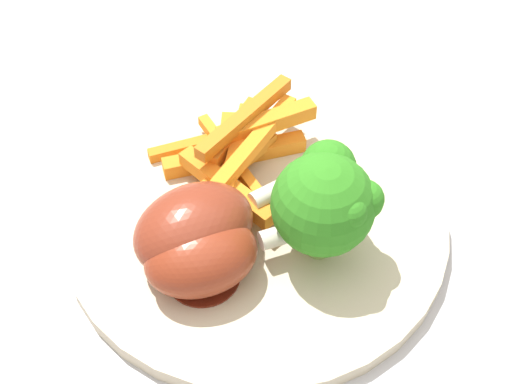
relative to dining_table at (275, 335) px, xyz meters
The scene contains 6 objects.
dining_table is the anchor object (origin of this frame).
dinner_plate 0.11m from the dining_table, 125.11° to the right, with size 0.25×0.25×0.01m, color beige.
broccoli_floret_front 0.16m from the dining_table, 114.80° to the left, with size 0.07×0.06×0.07m.
carrot_fries_pile 0.15m from the dining_table, 130.93° to the right, with size 0.12×0.11×0.04m.
chicken_drumstick_near 0.14m from the dining_table, 58.17° to the right, with size 0.12×0.09×0.05m.
chicken_drumstick_far 0.14m from the dining_table, 34.94° to the right, with size 0.11×0.11×0.04m.
Camera 1 is at (0.24, 0.11, 1.08)m, focal length 49.78 mm.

